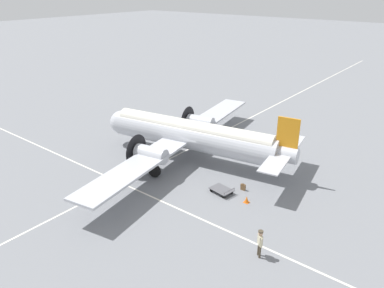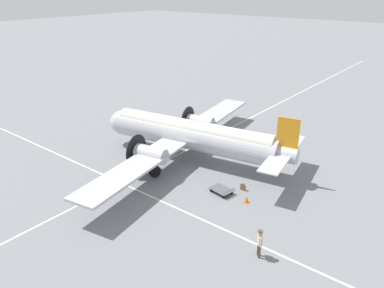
# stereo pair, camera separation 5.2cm
# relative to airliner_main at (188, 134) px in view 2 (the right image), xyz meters

# --- Properties ---
(ground_plane) EXTENTS (300.00, 300.00, 0.00)m
(ground_plane) POSITION_rel_airliner_main_xyz_m (0.38, 0.06, -2.42)
(ground_plane) COLOR slate
(apron_line_eastwest) EXTENTS (120.00, 0.16, 0.01)m
(apron_line_eastwest) POSITION_rel_airliner_main_xyz_m (0.38, -6.97, -2.42)
(apron_line_eastwest) COLOR silver
(apron_line_eastwest) RESTS_ON ground_plane
(apron_line_northsouth) EXTENTS (0.16, 120.00, 0.01)m
(apron_line_northsouth) POSITION_rel_airliner_main_xyz_m (-1.34, 0.06, -2.42)
(apron_line_northsouth) COLOR silver
(apron_line_northsouth) RESTS_ON ground_plane
(airliner_main) EXTENTS (18.59, 25.96, 5.48)m
(airliner_main) POSITION_rel_airliner_main_xyz_m (0.00, 0.00, 0.00)
(airliner_main) COLOR silver
(airliner_main) RESTS_ON ground_plane
(crew_foreground) EXTENTS (0.48, 0.45, 1.82)m
(crew_foreground) POSITION_rel_airliner_main_xyz_m (11.74, -7.89, -1.28)
(crew_foreground) COLOR #473D2D
(crew_foreground) RESTS_ON ground_plane
(suitcase_near_door) EXTENTS (0.40, 0.15, 0.55)m
(suitcase_near_door) POSITION_rel_airliner_main_xyz_m (6.94, -1.77, -2.17)
(suitcase_near_door) COLOR brown
(suitcase_near_door) RESTS_ON ground_plane
(baggage_cart) EXTENTS (1.86, 1.44, 0.56)m
(baggage_cart) POSITION_rel_airliner_main_xyz_m (5.87, -3.19, -2.15)
(baggage_cart) COLOR #56565B
(baggage_cart) RESTS_ON ground_plane
(traffic_cone) EXTENTS (0.39, 0.39, 0.52)m
(traffic_cone) POSITION_rel_airliner_main_xyz_m (8.10, -3.18, -2.19)
(traffic_cone) COLOR orange
(traffic_cone) RESTS_ON ground_plane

